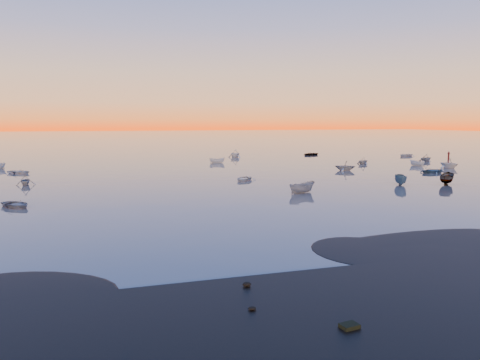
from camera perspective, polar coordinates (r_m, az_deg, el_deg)
name	(u,v)px	position (r m, az deg, el deg)	size (l,w,h in m)	color
ground	(173,153)	(128.73, -8.19, 3.30)	(600.00, 600.00, 0.00)	#665D55
mud_lobes	(414,249)	(34.00, 20.47, -7.89)	(140.00, 6.00, 0.07)	black
moored_fleet	(216,170)	(82.82, -2.98, 1.23)	(124.00, 58.00, 1.20)	silver
boat_near_left	(16,207)	(52.11, -25.65, -3.01)	(3.93, 1.64, 0.98)	slate
boat_near_center	(302,193)	(56.71, 7.56, -1.58)	(3.86, 1.63, 1.34)	slate
boat_near_right	(449,168)	(94.26, 24.10, 1.34)	(3.99, 1.79, 1.39)	silver
channel_marker	(448,160)	(96.65, 24.06, 2.19)	(0.86, 0.86, 3.07)	#43110E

